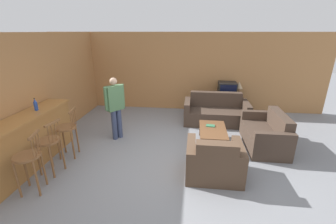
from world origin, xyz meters
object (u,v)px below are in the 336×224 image
bar_chair_far (67,131)px  tv_unit (226,105)px  bar_chair_near (29,160)px  bottle (36,105)px  bar_chair_mid (49,145)px  loveseat_right (266,134)px  couch_far (216,113)px  coffee_table (213,131)px  book_on_table (210,126)px  tv (227,89)px  table_lamp (239,86)px  armchair_near (214,162)px  person_by_window (115,105)px

bar_chair_far → tv_unit: (3.74, 3.20, -0.30)m
bar_chair_near → bottle: size_ratio=4.12×
bar_chair_far → bottle: 0.82m
bar_chair_mid → loveseat_right: bearing=20.0°
bar_chair_mid → bar_chair_far: same height
couch_far → loveseat_right: size_ratio=1.24×
bar_chair_far → couch_far: size_ratio=0.58×
bar_chair_near → coffee_table: 3.79m
bar_chair_near → book_on_table: 3.84m
tv_unit → tv: bearing=-90.0°
table_lamp → armchair_near: bearing=-105.7°
table_lamp → person_by_window: 4.02m
bar_chair_far → book_on_table: bar_chair_far is taller
bottle → person_by_window: (1.33, 1.02, -0.29)m
bar_chair_near → person_by_window: size_ratio=0.69×
coffee_table → bar_chair_far: bearing=-164.2°
bar_chair_mid → book_on_table: bar_chair_mid is taller
armchair_near → bottle: bottle is taller
tv → book_on_table: (-0.63, -2.13, -0.41)m
loveseat_right → coffee_table: 1.26m
book_on_table → bar_chair_mid: bearing=-151.5°
bar_chair_near → armchair_near: 3.21m
bar_chair_mid → bottle: (-0.58, 0.59, 0.58)m
bar_chair_near → couch_far: 4.88m
coffee_table → bottle: (-3.73, -0.93, 0.82)m
book_on_table → table_lamp: size_ratio=0.46×
couch_far → book_on_table: bearing=-100.4°
loveseat_right → bottle: bearing=-168.4°
tv_unit → coffee_table: bearing=-104.2°
bar_chair_mid → person_by_window: size_ratio=0.69×
couch_far → tv: bearing=64.6°
armchair_near → loveseat_right: 1.90m
table_lamp → tv_unit: bearing=180.0°
couch_far → person_by_window: size_ratio=1.18×
bar_chair_mid → book_on_table: bearing=28.5°
coffee_table → tv_unit: size_ratio=1.08×
bar_chair_far → loveseat_right: size_ratio=0.72×
couch_far → person_by_window: 3.00m
book_on_table → person_by_window: size_ratio=0.14×
person_by_window → tv: bearing=36.5°
loveseat_right → person_by_window: (-3.66, -0.00, 0.59)m
table_lamp → couch_far: bearing=-132.4°
armchair_near → bottle: (-3.67, 0.35, 0.87)m
armchair_near → bar_chair_mid: bearing=-175.6°
armchair_near → bar_chair_far: bearing=172.9°
bottle → table_lamp: (4.69, 3.24, -0.22)m
bar_chair_near → bar_chair_mid: 0.55m
tv_unit → table_lamp: (0.37, -0.00, 0.66)m
book_on_table → armchair_near: bearing=-90.4°
couch_far → tv_unit: size_ratio=1.85×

